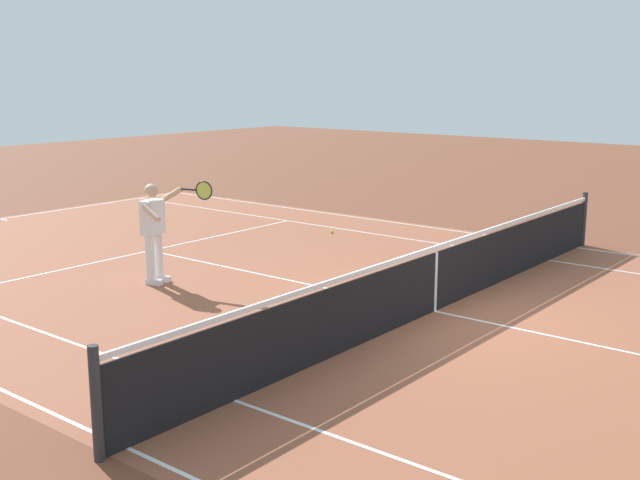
% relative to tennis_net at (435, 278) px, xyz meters
% --- Properties ---
extents(ground_plane, '(60.00, 60.00, 0.00)m').
position_rel_tennis_net_xyz_m(ground_plane, '(0.00, 0.00, -0.49)').
color(ground_plane, brown).
extents(court_slab, '(24.20, 11.40, 0.00)m').
position_rel_tennis_net_xyz_m(court_slab, '(0.00, 0.00, -0.49)').
color(court_slab, '#935138').
rests_on(court_slab, ground_plane).
extents(court_line_markings, '(23.85, 11.05, 0.01)m').
position_rel_tennis_net_xyz_m(court_line_markings, '(0.00, 0.00, -0.49)').
color(court_line_markings, white).
rests_on(court_line_markings, ground_plane).
extents(tennis_net, '(0.10, 11.70, 1.08)m').
position_rel_tennis_net_xyz_m(tennis_net, '(0.00, 0.00, 0.00)').
color(tennis_net, '#2D2D33').
rests_on(tennis_net, ground_plane).
extents(tennis_player_near, '(0.98, 0.87, 1.70)m').
position_rel_tennis_net_xyz_m(tennis_player_near, '(4.39, 1.48, 0.44)').
color(tennis_player_near, white).
rests_on(tennis_player_near, ground_plane).
extents(tennis_ball, '(0.07, 0.07, 0.07)m').
position_rel_tennis_net_xyz_m(tennis_ball, '(4.68, -3.59, -0.46)').
color(tennis_ball, '#CCE01E').
rests_on(tennis_ball, ground_plane).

